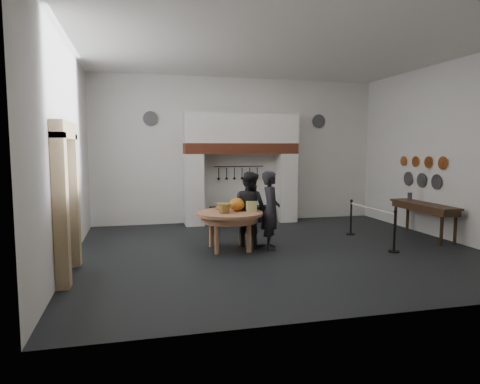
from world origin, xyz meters
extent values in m
cube|color=black|center=(0.00, 0.00, 0.00)|extent=(9.00, 8.00, 0.02)
cube|color=silver|center=(0.00, 0.00, 4.50)|extent=(9.00, 8.00, 0.02)
cube|color=silver|center=(0.00, 4.00, 2.25)|extent=(9.00, 0.02, 4.50)
cube|color=silver|center=(0.00, -4.00, 2.25)|extent=(9.00, 0.02, 4.50)
cube|color=silver|center=(-4.50, 0.00, 2.25)|extent=(0.02, 8.00, 4.50)
cube|color=silver|center=(4.50, 0.00, 2.25)|extent=(0.02, 8.00, 4.50)
cube|color=silver|center=(-1.48, 3.65, 1.07)|extent=(0.55, 0.70, 2.15)
cube|color=silver|center=(1.48, 3.65, 1.07)|extent=(0.55, 0.70, 2.15)
cube|color=#9E442B|center=(0.00, 3.65, 2.31)|extent=(3.50, 0.72, 0.32)
cube|color=silver|center=(0.00, 3.65, 2.92)|extent=(3.50, 0.70, 0.90)
cube|color=black|center=(0.00, 3.72, 0.25)|extent=(1.90, 0.45, 0.50)
cylinder|color=black|center=(0.00, 3.92, 1.75)|extent=(1.60, 0.02, 0.02)
cube|color=black|center=(-4.47, -1.00, 1.25)|extent=(0.04, 1.10, 2.50)
cube|color=tan|center=(-4.38, -1.70, 1.30)|extent=(0.22, 0.30, 2.60)
cube|color=tan|center=(-4.38, -0.30, 1.30)|extent=(0.22, 0.30, 2.60)
cube|color=tan|center=(-4.38, -1.00, 2.65)|extent=(0.22, 1.70, 0.30)
cube|color=gold|center=(-4.45, 0.80, 1.60)|extent=(0.05, 0.34, 0.44)
cylinder|color=#AB7751|center=(-1.10, 0.30, 0.84)|extent=(1.71, 1.71, 0.07)
ellipsoid|color=orange|center=(-0.90, 0.40, 1.03)|extent=(0.36, 0.36, 0.31)
cube|color=#DAD882|center=(-0.60, 0.25, 0.99)|extent=(0.22, 0.22, 0.24)
cube|color=#D6CB80|center=(-0.62, 0.55, 0.97)|extent=(0.18, 0.18, 0.20)
cone|color=olive|center=(-1.25, 0.15, 0.98)|extent=(0.36, 0.36, 0.22)
ellipsoid|color=olive|center=(-1.20, 0.65, 0.94)|extent=(0.31, 0.18, 0.13)
imported|color=black|center=(-0.16, 0.13, 0.91)|extent=(0.58, 0.74, 1.81)
imported|color=black|center=(-0.56, 0.53, 0.89)|extent=(1.07, 1.10, 1.78)
cube|color=#372214|center=(4.10, 0.39, 0.87)|extent=(0.55, 2.20, 0.06)
cylinder|color=#45464A|center=(4.10, 0.99, 1.01)|extent=(0.12, 0.12, 0.22)
cylinder|color=#C6662D|center=(4.46, 0.20, 1.95)|extent=(0.03, 0.34, 0.34)
cylinder|color=#C6662D|center=(4.46, 0.75, 1.95)|extent=(0.03, 0.32, 0.32)
cylinder|color=#C6662D|center=(4.46, 1.30, 1.95)|extent=(0.03, 0.30, 0.30)
cylinder|color=#C6662D|center=(4.46, 1.85, 1.95)|extent=(0.03, 0.28, 0.28)
cylinder|color=#4C4C51|center=(4.46, 0.40, 1.45)|extent=(0.03, 0.40, 0.40)
cylinder|color=#4C4C51|center=(4.46, 1.00, 1.45)|extent=(0.03, 0.40, 0.40)
cylinder|color=#4C4C51|center=(4.46, 1.60, 1.45)|extent=(0.03, 0.40, 0.40)
cylinder|color=#4C4C51|center=(-2.70, 3.96, 3.20)|extent=(0.44, 0.03, 0.44)
cylinder|color=#4C4C51|center=(2.70, 3.96, 3.20)|extent=(0.44, 0.03, 0.44)
cylinder|color=black|center=(2.45, -0.83, 0.45)|extent=(0.05, 0.05, 0.90)
cylinder|color=black|center=(2.45, 1.17, 0.45)|extent=(0.05, 0.05, 0.90)
cylinder|color=silver|center=(2.45, 0.17, 0.85)|extent=(0.04, 2.00, 0.04)
camera|label=1|loc=(-3.16, -9.17, 2.35)|focal=32.00mm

